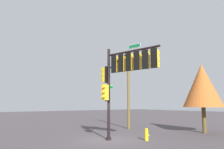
{
  "coord_description": "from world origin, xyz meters",
  "views": [
    {
      "loc": [
        12.8,
        -9.27,
        2.51
      ],
      "look_at": [
        0.15,
        0.18,
        4.59
      ],
      "focal_mm": 35.5,
      "sensor_mm": 36.0,
      "label": 1
    }
  ],
  "objects_px": {
    "utility_pole": "(128,89)",
    "fire_hydrant": "(147,134)",
    "signal_pole_assembly": "(124,71)",
    "tree_near": "(202,86)"
  },
  "relations": [
    {
      "from": "fire_hydrant",
      "to": "signal_pole_assembly",
      "type": "bearing_deg",
      "value": -101.56
    },
    {
      "from": "signal_pole_assembly",
      "to": "fire_hydrant",
      "type": "bearing_deg",
      "value": 78.44
    },
    {
      "from": "utility_pole",
      "to": "fire_hydrant",
      "type": "bearing_deg",
      "value": -31.32
    },
    {
      "from": "signal_pole_assembly",
      "to": "tree_near",
      "type": "height_order",
      "value": "signal_pole_assembly"
    },
    {
      "from": "utility_pole",
      "to": "fire_hydrant",
      "type": "distance_m",
      "value": 8.07
    },
    {
      "from": "signal_pole_assembly",
      "to": "fire_hydrant",
      "type": "height_order",
      "value": "signal_pole_assembly"
    },
    {
      "from": "fire_hydrant",
      "to": "tree_near",
      "type": "relative_size",
      "value": 0.14
    },
    {
      "from": "utility_pole",
      "to": "tree_near",
      "type": "xyz_separation_m",
      "value": [
        6.41,
        3.04,
        0.08
      ]
    },
    {
      "from": "utility_pole",
      "to": "fire_hydrant",
      "type": "height_order",
      "value": "utility_pole"
    },
    {
      "from": "fire_hydrant",
      "to": "tree_near",
      "type": "distance_m",
      "value": 7.73
    }
  ]
}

